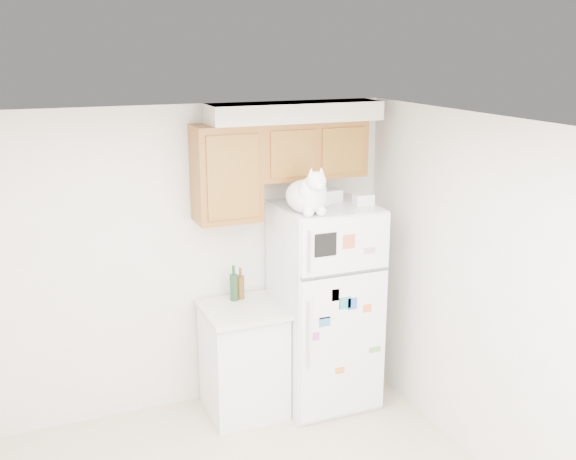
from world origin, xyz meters
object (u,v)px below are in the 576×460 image
storage_box_front (363,200)px  bottle_green (234,283)px  refrigerator (325,305)px  cat (309,195)px  bottle_amber (241,283)px  base_counter (243,359)px  storage_box_back (330,196)px

storage_box_front → bottle_green: (-0.99, 0.33, -0.68)m
refrigerator → cat: (-0.23, -0.17, 0.99)m
refrigerator → bottle_amber: bearing=159.5°
bottle_amber → cat: bearing=-44.3°
refrigerator → storage_box_front: bearing=-19.2°
storage_box_front → bottle_green: size_ratio=0.51×
base_counter → bottle_amber: size_ratio=3.46×
cat → storage_box_front: size_ratio=3.59×
refrigerator → bottle_green: 0.78m
base_counter → storage_box_front: storage_box_front is taller
bottle_green → bottle_amber: bearing=12.4°
refrigerator → storage_box_back: storage_box_back is taller
refrigerator → storage_box_front: size_ratio=11.33×
storage_box_back → bottle_amber: 1.02m
cat → bottle_green: 0.99m
storage_box_front → bottle_green: storage_box_front is taller
base_counter → bottle_amber: bottle_amber is taller
refrigerator → base_counter: size_ratio=1.85×
base_counter → bottle_amber: bearing=76.0°
cat → storage_box_front: cat is taller
refrigerator → cat: 1.03m
refrigerator → base_counter: bearing=173.9°
cat → bottle_amber: cat is taller
base_counter → bottle_amber: (0.04, 0.17, 0.59)m
bottle_green → bottle_amber: size_ratio=1.11×
refrigerator → storage_box_front: storage_box_front is taller
bottle_green → bottle_amber: 0.06m
refrigerator → bottle_green: (-0.71, 0.23, 0.22)m
storage_box_back → bottle_amber: size_ratio=0.68×
storage_box_back → bottle_amber: storage_box_back is taller
bottle_green → cat: bearing=-39.5°
refrigerator → cat: size_ratio=3.16×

